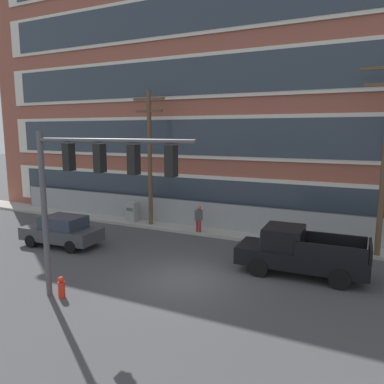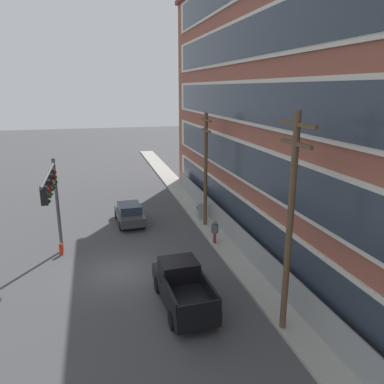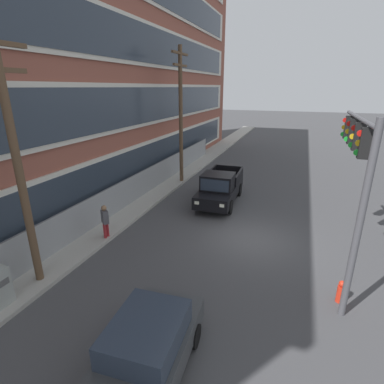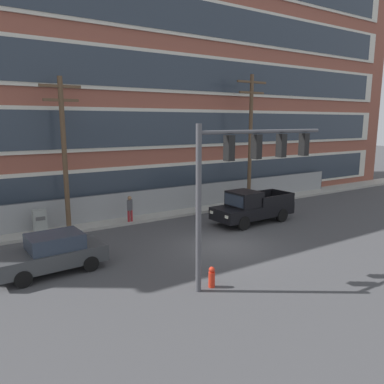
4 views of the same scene
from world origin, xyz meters
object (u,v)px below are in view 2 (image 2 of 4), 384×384
(utility_pole_near_corner, at_px, (206,166))
(pedestrian_near_cabinet, at_px, (215,231))
(pickup_truck_black, at_px, (182,286))
(fire_hydrant, at_px, (61,249))
(electrical_cabinet, at_px, (200,211))
(sedan_dark_grey, at_px, (129,213))
(utility_pole_midblock, at_px, (290,218))
(traffic_signal_mast, at_px, (52,192))

(utility_pole_near_corner, distance_m, pedestrian_near_cabinet, 4.95)
(pickup_truck_black, distance_m, pedestrian_near_cabinet, 7.19)
(pedestrian_near_cabinet, bearing_deg, fire_hydrant, -95.64)
(fire_hydrant, bearing_deg, electrical_cabinet, 111.72)
(pickup_truck_black, bearing_deg, sedan_dark_grey, -173.50)
(utility_pole_near_corner, xyz_separation_m, pedestrian_near_cabinet, (3.45, -0.38, -3.54))
(pickup_truck_black, height_order, electrical_cabinet, pickup_truck_black)
(sedan_dark_grey, distance_m, utility_pole_near_corner, 6.80)
(utility_pole_midblock, height_order, electrical_cabinet, utility_pole_midblock)
(fire_hydrant, bearing_deg, pedestrian_near_cabinet, 84.36)
(traffic_signal_mast, xyz_separation_m, sedan_dark_grey, (-5.99, 4.59, -3.62))
(utility_pole_near_corner, height_order, utility_pole_midblock, utility_pole_midblock)
(utility_pole_midblock, xyz_separation_m, fire_hydrant, (-10.11, -9.55, -4.64))
(fire_hydrant, bearing_deg, sedan_dark_grey, 134.56)
(utility_pole_near_corner, xyz_separation_m, utility_pole_midblock, (12.62, -0.36, 0.51))
(pedestrian_near_cabinet, bearing_deg, electrical_cabinet, 174.96)
(utility_pole_midblock, bearing_deg, utility_pole_near_corner, 178.36)
(sedan_dark_grey, height_order, fire_hydrant, sedan_dark_grey)
(fire_hydrant, bearing_deg, pickup_truck_black, 39.59)
(utility_pole_near_corner, bearing_deg, traffic_signal_mast, -68.16)
(utility_pole_midblock, relative_size, fire_hydrant, 11.65)
(pickup_truck_black, relative_size, utility_pole_midblock, 0.58)
(pickup_truck_black, bearing_deg, fire_hydrant, -140.41)
(pedestrian_near_cabinet, bearing_deg, traffic_signal_mast, -86.82)
(fire_hydrant, bearing_deg, traffic_signal_mast, -0.16)
(utility_pole_near_corner, relative_size, pedestrian_near_cabinet, 4.87)
(traffic_signal_mast, relative_size, pedestrian_near_cabinet, 3.54)
(traffic_signal_mast, relative_size, electrical_cabinet, 4.24)
(utility_pole_midblock, relative_size, pedestrian_near_cabinet, 5.38)
(sedan_dark_grey, xyz_separation_m, fire_hydrant, (4.52, -4.59, -0.42))
(traffic_signal_mast, xyz_separation_m, electrical_cabinet, (-5.44, 9.97, -3.71))
(pickup_truck_black, distance_m, sedan_dark_grey, 11.75)
(utility_pole_near_corner, bearing_deg, electrical_cabinet, 178.00)
(traffic_signal_mast, distance_m, pedestrian_near_cabinet, 10.15)
(pedestrian_near_cabinet, xyz_separation_m, fire_hydrant, (-0.94, -9.53, -0.59))
(utility_pole_near_corner, height_order, pedestrian_near_cabinet, utility_pole_near_corner)
(utility_pole_midblock, bearing_deg, pickup_truck_black, -129.11)
(pickup_truck_black, distance_m, utility_pole_midblock, 6.21)
(sedan_dark_grey, xyz_separation_m, utility_pole_near_corner, (2.02, 5.32, 3.72))
(sedan_dark_grey, height_order, utility_pole_near_corner, utility_pole_near_corner)
(traffic_signal_mast, relative_size, fire_hydrant, 7.67)
(electrical_cabinet, xyz_separation_m, fire_hydrant, (3.97, -9.96, -0.32))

